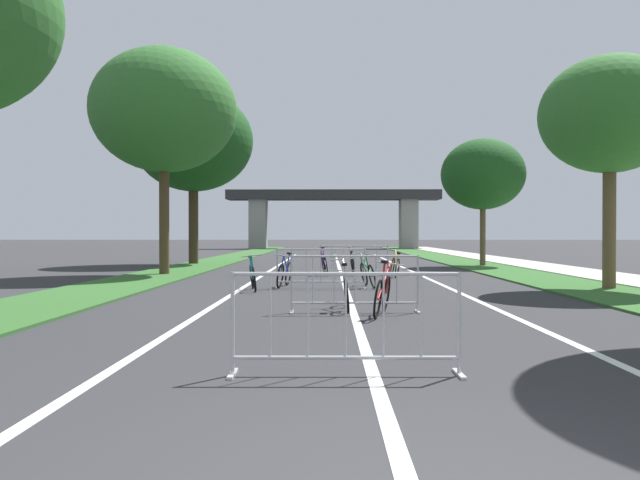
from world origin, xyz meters
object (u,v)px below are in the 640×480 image
object	(u,v)px
crowd_barrier_fourth	(354,261)
bicycle_purple_7	(324,264)
tree_left_cypress_far	(193,141)
bicycle_yellow_2	(395,266)
tree_left_maple_mid	(164,111)
tree_right_oak_near	(610,115)
bicycle_black_4	(353,264)
bicycle_green_0	(368,274)
bicycle_silver_1	(346,290)
crowd_barrier_nearest	(346,324)
crowd_barrier_second	(355,284)
crowd_barrier_third	(321,269)
bicycle_red_6	(383,294)
tree_right_oak_mid	(483,174)
bicycle_blue_5	(285,273)
bicycle_teal_3	(253,276)

from	to	relation	value
crowd_barrier_fourth	bicycle_purple_7	xyz separation A→B (m)	(-1.03, 0.40, -0.13)
tree_left_cypress_far	bicycle_yellow_2	world-z (taller)	tree_left_cypress_far
tree_left_maple_mid	tree_right_oak_near	bearing A→B (deg)	-23.44
bicycle_black_4	bicycle_purple_7	world-z (taller)	bicycle_black_4
bicycle_green_0	bicycle_silver_1	xyz separation A→B (m)	(-0.72, -4.98, -0.01)
crowd_barrier_nearest	crowd_barrier_second	world-z (taller)	same
tree_right_oak_near	bicycle_silver_1	world-z (taller)	tree_right_oak_near
crowd_barrier_third	bicycle_red_6	xyz separation A→B (m)	(1.16, -5.44, -0.14)
tree_right_oak_mid	bicycle_blue_5	distance (m)	13.93
crowd_barrier_fourth	bicycle_black_4	world-z (taller)	crowd_barrier_fourth
bicycle_black_4	tree_right_oak_mid	bearing A→B (deg)	42.85
bicycle_black_4	crowd_barrier_fourth	bearing A→B (deg)	-86.81
bicycle_green_0	bicycle_black_4	world-z (taller)	bicycle_black_4
tree_left_maple_mid	tree_left_cypress_far	size ratio (longest dim) A/B	0.96
crowd_barrier_fourth	bicycle_teal_3	distance (m)	6.25
bicycle_yellow_2	bicycle_purple_7	world-z (taller)	bicycle_purple_7
bicycle_silver_1	bicycle_purple_7	bearing A→B (deg)	92.64
bicycle_green_0	bicycle_teal_3	xyz separation A→B (m)	(-2.99, -0.97, -0.00)
bicycle_red_6	bicycle_purple_7	world-z (taller)	bicycle_purple_7
bicycle_teal_3	bicycle_red_6	distance (m)	5.70
tree_left_cypress_far	bicycle_black_4	size ratio (longest dim) A/B	4.77
tree_left_maple_mid	bicycle_green_0	size ratio (longest dim) A/B	4.77
crowd_barrier_fourth	bicycle_silver_1	distance (m)	9.60
bicycle_red_6	bicycle_purple_7	distance (m)	10.96
bicycle_silver_1	bicycle_red_6	bearing A→B (deg)	-56.12
bicycle_black_4	tree_left_maple_mid	bearing A→B (deg)	-179.00
tree_left_maple_mid	crowd_barrier_third	xyz separation A→B (m)	(5.52, -5.29, -5.20)
tree_right_oak_near	bicycle_red_6	world-z (taller)	tree_right_oak_near
bicycle_black_4	crowd_barrier_second	bearing A→B (deg)	-93.12
tree_left_maple_mid	bicycle_blue_5	xyz separation A→B (m)	(4.54, -4.79, -5.35)
bicycle_yellow_2	bicycle_teal_3	bearing A→B (deg)	-130.98
bicycle_silver_1	crowd_barrier_second	bearing A→B (deg)	-75.13
tree_right_oak_near	bicycle_yellow_2	bearing A→B (deg)	134.73
crowd_barrier_nearest	bicycle_yellow_2	xyz separation A→B (m)	(2.07, 14.80, -0.16)
bicycle_yellow_2	bicycle_red_6	bearing A→B (deg)	-99.47
bicycle_green_0	bicycle_yellow_2	size ratio (longest dim) A/B	0.97
bicycle_silver_1	bicycle_purple_7	distance (m)	10.00
tree_left_cypress_far	bicycle_black_4	xyz separation A→B (m)	(7.20, -7.40, -5.42)
bicycle_yellow_2	bicycle_red_6	xyz separation A→B (m)	(-1.29, -10.12, 0.02)
crowd_barrier_second	crowd_barrier_fourth	distance (m)	10.13
bicycle_green_0	bicycle_teal_3	bearing A→B (deg)	-170.92
bicycle_green_0	tree_right_oak_mid	bearing A→B (deg)	53.12
crowd_barrier_fourth	bicycle_yellow_2	bearing A→B (deg)	-15.50
tree_right_oak_mid	bicycle_purple_7	xyz separation A→B (m)	(-6.95, -5.83, -3.67)
crowd_barrier_second	bicycle_purple_7	xyz separation A→B (m)	(-0.63, 10.52, -0.13)
tree_left_maple_mid	bicycle_purple_7	xyz separation A→B (m)	(5.57, 0.18, -5.32)
bicycle_green_0	bicycle_silver_1	size ratio (longest dim) A/B	1.04
tree_right_oak_near	bicycle_green_0	distance (m)	7.42
tree_right_oak_mid	bicycle_black_4	distance (m)	9.07
tree_left_cypress_far	bicycle_silver_1	size ratio (longest dim) A/B	5.14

